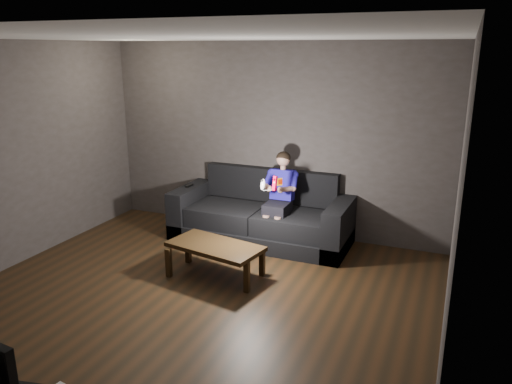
% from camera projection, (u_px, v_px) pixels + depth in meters
% --- Properties ---
extents(floor, '(5.00, 5.00, 0.00)m').
position_uv_depth(floor, '(186.00, 306.00, 5.21)').
color(floor, black).
rests_on(floor, ground).
extents(back_wall, '(5.00, 0.04, 2.70)m').
position_uv_depth(back_wall, '(272.00, 140.00, 7.05)').
color(back_wall, '#3A3532').
rests_on(back_wall, ground).
extents(right_wall, '(0.04, 5.00, 2.70)m').
position_uv_depth(right_wall, '(456.00, 214.00, 3.91)').
color(right_wall, '#3A3532').
rests_on(right_wall, ground).
extents(ceiling, '(5.00, 5.00, 0.02)m').
position_uv_depth(ceiling, '(174.00, 36.00, 4.46)').
color(ceiling, silver).
rests_on(ceiling, back_wall).
extents(sofa, '(2.46, 1.06, 0.95)m').
position_uv_depth(sofa, '(263.00, 218.00, 6.98)').
color(sofa, black).
rests_on(sofa, floor).
extents(child, '(0.46, 0.56, 1.13)m').
position_uv_depth(child, '(280.00, 190.00, 6.68)').
color(child, black).
rests_on(child, sofa).
extents(wii_remote_red, '(0.06, 0.08, 0.19)m').
position_uv_depth(wii_remote_red, '(275.00, 183.00, 6.21)').
color(wii_remote_red, '#EE0738').
rests_on(wii_remote_red, child).
extents(nunchuk_white, '(0.08, 0.10, 0.15)m').
position_uv_depth(nunchuk_white, '(263.00, 184.00, 6.28)').
color(nunchuk_white, white).
rests_on(nunchuk_white, child).
extents(wii_remote_black, '(0.05, 0.17, 0.03)m').
position_uv_depth(wii_remote_black, '(189.00, 186.00, 7.21)').
color(wii_remote_black, black).
rests_on(wii_remote_black, sofa).
extents(coffee_table, '(1.18, 0.74, 0.40)m').
position_uv_depth(coffee_table, '(215.00, 249.00, 5.82)').
color(coffee_table, black).
rests_on(coffee_table, floor).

